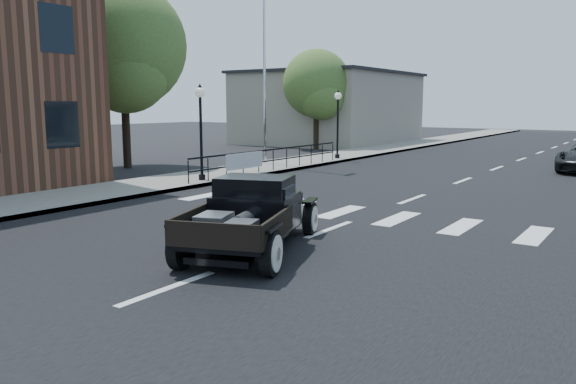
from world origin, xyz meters
The scene contains 13 objects.
ground centered at (0.00, 0.00, 0.00)m, with size 120.00×120.00×0.00m, color black.
road centered at (0.00, 15.00, 0.01)m, with size 14.00×80.00×0.02m, color black.
road_markings centered at (0.00, 10.00, 0.00)m, with size 12.00×60.00×0.06m, color silver, non-canonical shape.
sidewalk_left centered at (-8.50, 15.00, 0.07)m, with size 3.00×80.00×0.15m, color gray.
low_building_left centered at (-15.00, 28.00, 2.50)m, with size 10.00×12.00×5.00m, color gray.
railing centered at (-7.30, 10.00, 0.65)m, with size 0.08×10.00×1.00m, color black, non-canonical shape.
banner centered at (-7.22, 8.00, 0.45)m, with size 0.04×2.20×0.60m, color silver, non-canonical shape.
lamp_post_b centered at (-7.60, 6.00, 1.86)m, with size 0.36×0.36×3.42m, color black, non-canonical shape.
lamp_post_c centered at (-7.60, 16.00, 1.86)m, with size 0.36×0.36×3.42m, color black, non-canonical shape.
flagpole centered at (-9.20, 12.00, 6.32)m, with size 0.12×0.12×12.35m, color silver.
big_tree_near centered at (-14.00, 8.00, 4.11)m, with size 5.60×5.60×8.22m, color #446029, non-canonical shape.
big_tree_far centered at (-12.50, 22.00, 3.15)m, with size 4.29×4.29×6.30m, color #446029, non-canonical shape.
hotrod_pickup centered at (-0.33, -0.43, 0.74)m, with size 2.00×4.29×1.49m, color black, non-canonical shape.
Camera 1 is at (6.24, -8.89, 2.85)m, focal length 35.00 mm.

